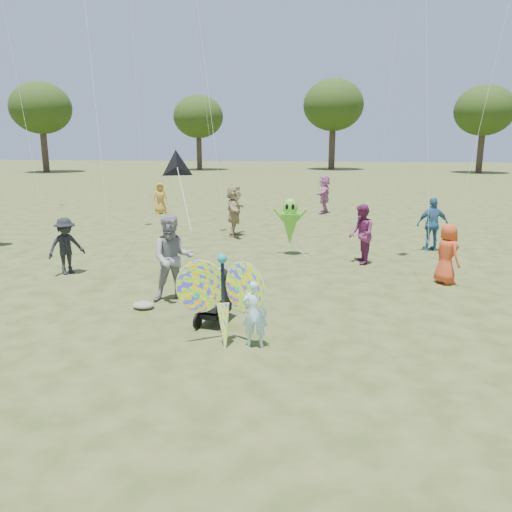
{
  "coord_description": "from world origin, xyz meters",
  "views": [
    {
      "loc": [
        1.14,
        -8.39,
        3.4
      ],
      "look_at": [
        -0.2,
        1.5,
        1.1
      ],
      "focal_mm": 35.0,
      "sensor_mm": 36.0,
      "label": 1
    }
  ],
  "objects": [
    {
      "name": "ground",
      "position": [
        0.0,
        0.0,
        0.0
      ],
      "size": [
        160.0,
        160.0,
        0.0
      ],
      "primitive_type": "plane",
      "color": "#51592B",
      "rests_on": "ground"
    },
    {
      "name": "alien_kite",
      "position": [
        0.16,
        6.57,
        0.97
      ],
      "size": [
        1.12,
        0.69,
        1.74
      ],
      "color": "#5FC72F",
      "rests_on": "ground"
    },
    {
      "name": "delta_kite_rig",
      "position": [
        -2.32,
        3.22,
        2.8
      ],
      "size": [
        1.14,
        1.75,
        1.7
      ],
      "color": "black",
      "rests_on": "ground"
    },
    {
      "name": "crowd_e",
      "position": [
        2.23,
        5.7,
        0.85
      ],
      "size": [
        0.75,
        0.9,
        1.69
      ],
      "primitive_type": "imported",
      "rotation": [
        0.0,
        0.0,
        4.85
      ],
      "color": "#752759",
      "rests_on": "ground"
    },
    {
      "name": "crowd_j",
      "position": [
        1.17,
        15.98,
        0.92
      ],
      "size": [
        0.74,
        1.75,
        1.83
      ],
      "primitive_type": "imported",
      "rotation": [
        0.0,
        0.0,
        4.59
      ],
      "color": "#BE6CA3",
      "rests_on": "ground"
    },
    {
      "name": "crowd_c",
      "position": [
        4.58,
        7.77,
        0.85
      ],
      "size": [
        1.05,
        0.58,
        1.69
      ],
      "primitive_type": "imported",
      "rotation": [
        0.0,
        0.0,
        3.32
      ],
      "color": "#34648F",
      "rests_on": "ground"
    },
    {
      "name": "crowd_b",
      "position": [
        -5.46,
        3.51,
        0.74
      ],
      "size": [
        1.03,
        1.09,
        1.48
      ],
      "primitive_type": "imported",
      "rotation": [
        0.0,
        0.0,
        0.88
      ],
      "color": "black",
      "rests_on": "ground"
    },
    {
      "name": "child_girl",
      "position": [
        0.05,
        -0.54,
        0.59
      ],
      "size": [
        0.44,
        0.29,
        1.18
      ],
      "primitive_type": "imported",
      "rotation": [
        0.0,
        0.0,
        3.16
      ],
      "color": "#B4ECFF",
      "rests_on": "ground"
    },
    {
      "name": "tree_line",
      "position": [
        3.67,
        44.99,
        6.86
      ],
      "size": [
        91.78,
        33.6,
        10.79
      ],
      "color": "#3A2D21",
      "rests_on": "ground"
    },
    {
      "name": "jogging_stroller",
      "position": [
        -0.86,
        0.5,
        0.61
      ],
      "size": [
        0.63,
        1.1,
        1.09
      ],
      "rotation": [
        0.0,
        0.0,
        -0.21
      ],
      "color": "black",
      "rests_on": "ground"
    },
    {
      "name": "crowd_d",
      "position": [
        -2.07,
        9.4,
        0.94
      ],
      "size": [
        0.68,
        1.77,
        1.87
      ],
      "primitive_type": "imported",
      "rotation": [
        0.0,
        0.0,
        1.64
      ],
      "color": "tan",
      "rests_on": "ground"
    },
    {
      "name": "crowd_a",
      "position": [
        4.15,
        3.91,
        0.74
      ],
      "size": [
        0.74,
        0.86,
        1.48
      ],
      "primitive_type": "imported",
      "rotation": [
        0.0,
        0.0,
        2.03
      ],
      "color": "#C84620",
      "rests_on": "ground"
    },
    {
      "name": "adult_man",
      "position": [
        -2.03,
        1.7,
        0.94
      ],
      "size": [
        1.1,
        0.97,
        1.89
      ],
      "primitive_type": "imported",
      "rotation": [
        0.0,
        0.0,
        0.32
      ],
      "color": "gray",
      "rests_on": "ground"
    },
    {
      "name": "crowd_g",
      "position": [
        -6.64,
        14.76,
        0.74
      ],
      "size": [
        0.83,
        0.67,
        1.48
      ],
      "primitive_type": "imported",
      "rotation": [
        0.0,
        0.0,
        0.3
      ],
      "color": "#C6892E",
      "rests_on": "ground"
    },
    {
      "name": "butterfly_kite",
      "position": [
        -0.49,
        -0.52,
        0.8
      ],
      "size": [
        1.74,
        0.75,
        1.78
      ],
      "color": "#FF282B",
      "rests_on": "ground"
    },
    {
      "name": "grey_bag",
      "position": [
        -2.51,
        1.09,
        0.07
      ],
      "size": [
        0.45,
        0.37,
        0.14
      ],
      "primitive_type": "ellipsoid",
      "color": "gray",
      "rests_on": "ground"
    }
  ]
}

